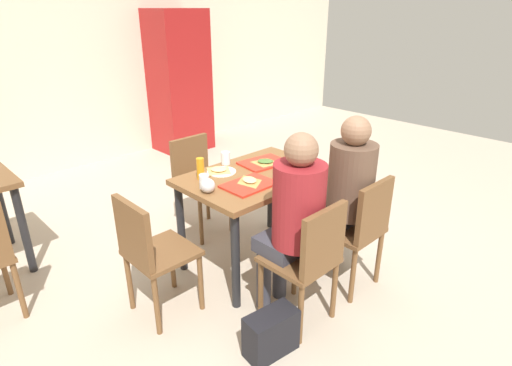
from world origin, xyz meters
The scene contains 24 objects.
ground_plane centered at (0.00, 0.00, -0.01)m, with size 10.00×10.00×0.02m, color #B7A893.
back_wall centered at (0.00, 3.20, 1.40)m, with size 10.00×0.10×2.80m, color beige.
main_table centered at (0.00, 0.00, 0.65)m, with size 1.11×0.75×0.76m.
chair_near_left centered at (-0.28, -0.76, 0.51)m, with size 0.40×0.40×0.86m.
chair_near_right centered at (0.28, -0.76, 0.51)m, with size 0.40×0.40×0.86m.
chair_far_side centered at (0.00, 0.76, 0.51)m, with size 0.40×0.40×0.86m.
chair_left_end centered at (-0.94, 0.00, 0.51)m, with size 0.40×0.40×0.86m.
person_in_red centered at (-0.28, -0.62, 0.75)m, with size 0.32×0.42×1.27m.
person_in_brown_jacket centered at (0.28, -0.62, 0.75)m, with size 0.32×0.42×1.27m.
tray_red_near centered at (-0.19, -0.13, 0.77)m, with size 0.36×0.26×0.02m, color red.
tray_red_far centered at (0.19, 0.11, 0.77)m, with size 0.36×0.26×0.02m, color red.
paper_plate_center centered at (-0.17, 0.21, 0.77)m, with size 0.22×0.22×0.01m, color white.
paper_plate_near_edge centered at (0.17, -0.21, 0.77)m, with size 0.22×0.22×0.01m, color white.
pizza_slice_a centered at (-0.17, -0.11, 0.79)m, with size 0.20×0.22×0.02m.
pizza_slice_b centered at (0.19, 0.09, 0.79)m, with size 0.23×0.24×0.02m.
pizza_slice_c centered at (-0.18, 0.22, 0.78)m, with size 0.20×0.20×0.02m.
plastic_cup_a centered at (-0.03, 0.32, 0.81)m, with size 0.07×0.07×0.10m, color white.
plastic_cup_b centered at (0.03, -0.32, 0.81)m, with size 0.07×0.07×0.10m, color white.
plastic_cup_c centered at (-0.44, 0.06, 0.81)m, with size 0.07×0.07×0.10m, color white.
soda_can centered at (0.47, 0.02, 0.82)m, with size 0.07×0.07×0.12m, color #B7BCC6.
condiment_bottle centered at (-0.36, 0.21, 0.84)m, with size 0.06×0.06×0.16m, color orange.
foil_bundle centered at (-0.47, -0.02, 0.81)m, with size 0.10×0.10×0.10m, color silver.
handbag centered at (-0.63, -0.77, 0.14)m, with size 0.32×0.16×0.28m, color black.
drink_fridge centered at (1.29, 2.85, 0.95)m, with size 0.70×0.60×1.90m, color maroon.
Camera 1 is at (-2.03, -2.09, 1.92)m, focal length 29.27 mm.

